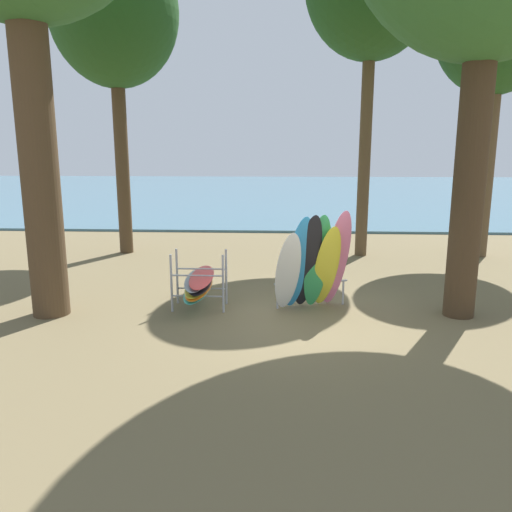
# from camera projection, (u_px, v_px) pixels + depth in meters

# --- Properties ---
(ground_plane) EXTENTS (80.00, 80.00, 0.00)m
(ground_plane) POSITION_uv_depth(u_px,v_px,m) (301.00, 317.00, 10.66)
(ground_plane) COLOR brown
(lake_water) EXTENTS (80.00, 36.00, 0.10)m
(lake_water) POSITION_uv_depth(u_px,v_px,m) (288.00, 192.00, 38.33)
(lake_water) COLOR #477084
(lake_water) RESTS_ON ground
(tree_mid_behind) EXTENTS (3.60, 3.60, 9.07)m
(tree_mid_behind) POSITION_uv_depth(u_px,v_px,m) (497.00, 28.00, 15.15)
(tree_mid_behind) COLOR brown
(tree_mid_behind) RESTS_ON ground
(tree_far_right_back) EXTENTS (3.90, 3.90, 9.68)m
(tree_far_right_back) POSITION_uv_depth(u_px,v_px,m) (114.00, 14.00, 15.53)
(tree_far_right_back) COLOR #4C3823
(tree_far_right_back) RESTS_ON ground
(leaning_board_pile) EXTENTS (1.76, 1.30, 2.21)m
(leaning_board_pile) POSITION_uv_depth(u_px,v_px,m) (313.00, 264.00, 10.85)
(leaning_board_pile) COLOR white
(leaning_board_pile) RESTS_ON ground
(board_storage_rack) EXTENTS (1.15, 2.13, 1.25)m
(board_storage_rack) POSITION_uv_depth(u_px,v_px,m) (199.00, 283.00, 11.17)
(board_storage_rack) COLOR #9EA0A5
(board_storage_rack) RESTS_ON ground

